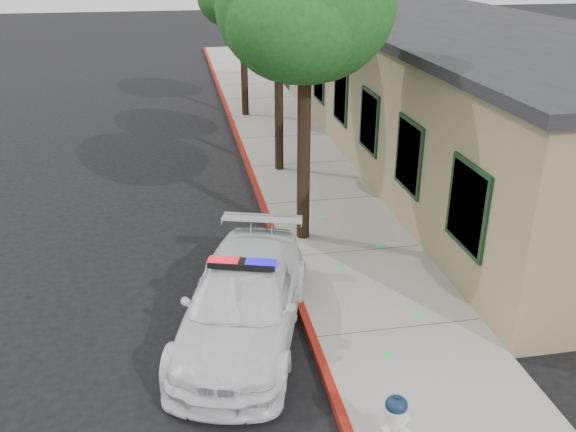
# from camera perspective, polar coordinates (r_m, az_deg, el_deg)

# --- Properties ---
(ground) EXTENTS (120.00, 120.00, 0.00)m
(ground) POSITION_cam_1_polar(r_m,az_deg,el_deg) (10.78, 2.04, -12.02)
(ground) COLOR black
(ground) RESTS_ON ground
(sidewalk) EXTENTS (3.20, 60.00, 0.15)m
(sidewalk) POSITION_cam_1_polar(r_m,az_deg,el_deg) (13.57, 5.95, -3.59)
(sidewalk) COLOR gray
(sidewalk) RESTS_ON ground
(red_curb) EXTENTS (0.14, 60.00, 0.16)m
(red_curb) POSITION_cam_1_polar(r_m,az_deg,el_deg) (13.25, -0.48, -4.16)
(red_curb) COLOR maroon
(red_curb) RESTS_ON ground
(clapboard_building) EXTENTS (7.30, 20.89, 4.24)m
(clapboard_building) POSITION_cam_1_polar(r_m,az_deg,el_deg) (19.96, 15.76, 11.02)
(clapboard_building) COLOR #887559
(clapboard_building) RESTS_ON ground
(police_car) EXTENTS (3.23, 5.12, 1.50)m
(police_car) POSITION_cam_1_polar(r_m,az_deg,el_deg) (10.67, -4.21, -8.02)
(police_car) COLOR white
(police_car) RESTS_ON ground
(fire_hydrant) EXTENTS (0.48, 0.43, 0.85)m
(fire_hydrant) POSITION_cam_1_polar(r_m,az_deg,el_deg) (8.61, 10.05, -18.54)
(fire_hydrant) COLOR silver
(fire_hydrant) RESTS_ON sidewalk
(street_tree_near) EXTENTS (3.63, 3.82, 6.64)m
(street_tree_near) POSITION_cam_1_polar(r_m,az_deg,el_deg) (12.78, 1.71, 18.51)
(street_tree_near) COLOR black
(street_tree_near) RESTS_ON sidewalk
(street_tree_mid) EXTENTS (3.37, 3.09, 5.89)m
(street_tree_mid) POSITION_cam_1_polar(r_m,az_deg,el_deg) (17.51, -0.85, 18.35)
(street_tree_mid) COLOR black
(street_tree_mid) RESTS_ON sidewalk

